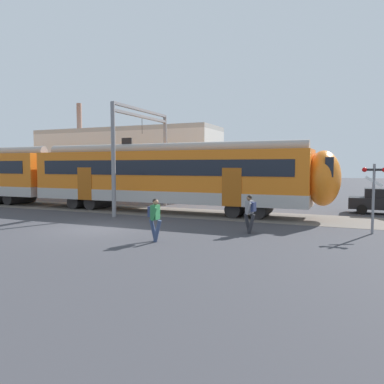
% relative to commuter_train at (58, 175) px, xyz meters
% --- Properties ---
extents(ground_plane, '(160.00, 160.00, 0.00)m').
position_rel_commuter_train_xyz_m(ground_plane, '(8.62, -6.90, -2.25)').
color(ground_plane, '#38383D').
extents(track_bed, '(80.00, 4.40, 0.01)m').
position_rel_commuter_train_xyz_m(track_bed, '(-2.48, 0.00, -2.25)').
color(track_bed, '#605951').
rests_on(track_bed, ground).
extents(commuter_train, '(38.05, 3.07, 4.73)m').
position_rel_commuter_train_xyz_m(commuter_train, '(0.00, 0.00, 0.00)').
color(commuter_train, '#B2ADA8').
rests_on(commuter_train, ground).
extents(pedestrian_green, '(0.63, 0.54, 1.67)m').
position_rel_commuter_train_xyz_m(pedestrian_green, '(12.51, -8.43, -1.26)').
color(pedestrian_green, navy).
rests_on(pedestrian_green, ground).
extents(pedestrian_grey, '(0.61, 0.61, 1.67)m').
position_rel_commuter_train_xyz_m(pedestrian_grey, '(15.45, -5.28, -1.26)').
color(pedestrian_grey, '#28282D').
rests_on(pedestrian_grey, ground).
extents(parked_car_black, '(4.01, 1.78, 1.54)m').
position_rel_commuter_train_xyz_m(parked_car_black, '(21.29, 4.21, -1.47)').
color(parked_car_black, black).
rests_on(parked_car_black, ground).
extents(catenary_gantry, '(0.24, 6.64, 6.53)m').
position_rel_commuter_train_xyz_m(catenary_gantry, '(7.00, 0.00, 2.06)').
color(catenary_gantry, gray).
rests_on(catenary_gantry, ground).
extents(crossing_signal, '(0.96, 0.22, 3.00)m').
position_rel_commuter_train_xyz_m(crossing_signal, '(20.32, -3.36, -0.24)').
color(crossing_signal, gray).
rests_on(crossing_signal, ground).
extents(background_building, '(18.26, 5.00, 9.20)m').
position_rel_commuter_train_xyz_m(background_building, '(-0.69, 9.81, 0.95)').
color(background_building, beige).
rests_on(background_building, ground).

